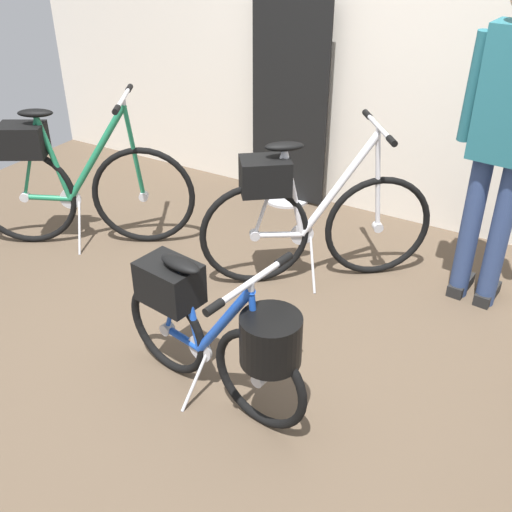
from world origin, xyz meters
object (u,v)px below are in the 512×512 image
floor_banner_stand (289,116)px  display_bike_right (306,214)px  display_bike_left (71,181)px  folding_bike_foreground (217,329)px  visitor_browsing (508,126)px

floor_banner_stand → display_bike_right: size_ratio=1.33×
display_bike_left → display_bike_right: size_ratio=1.13×
folding_bike_foreground → display_bike_left: display_bike_left is taller
display_bike_left → visitor_browsing: visitor_browsing is taller
display_bike_left → display_bike_right: 1.57m
folding_bike_foreground → visitor_browsing: 1.79m
display_bike_left → folding_bike_foreground: bearing=-25.3°
floor_banner_stand → visitor_browsing: 1.74m
folding_bike_foreground → visitor_browsing: (0.83, 1.45, 0.65)m
floor_banner_stand → folding_bike_foreground: 2.23m
floor_banner_stand → display_bike_left: floor_banner_stand is taller
floor_banner_stand → display_bike_right: bearing=-57.0°
display_bike_left → display_bike_right: bearing=13.2°
folding_bike_foreground → floor_banner_stand: bearing=109.5°
floor_banner_stand → folding_bike_foreground: floor_banner_stand is taller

